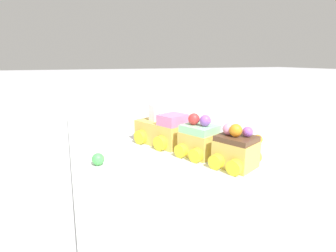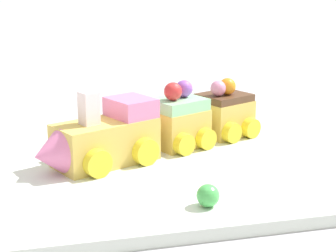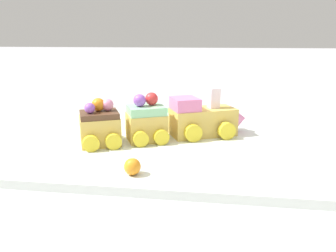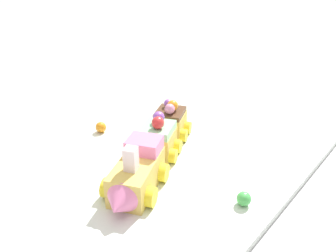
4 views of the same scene
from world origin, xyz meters
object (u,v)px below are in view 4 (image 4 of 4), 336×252
Objects in this scene: cake_train_locomotive at (135,177)px; cake_car_chocolate at (170,122)px; gumball_green at (244,199)px; cake_car_mint at (158,140)px; gumball_orange at (101,127)px.

cake_car_chocolate is (-0.17, -0.08, 0.00)m from cake_train_locomotive.
cake_train_locomotive reaches higher than gumball_green.
cake_car_chocolate is at bearing 179.95° from cake_car_mint.
cake_car_mint is at bearing 94.71° from gumball_orange.
cake_car_mint is 0.18m from gumball_green.
gumball_green is at bearing 88.54° from gumball_orange.
cake_car_mint reaches higher than cake_car_chocolate.
gumball_green is at bearing 58.91° from cake_car_mint.
cake_car_chocolate is at bearing 179.95° from cake_train_locomotive.
gumball_green is (-0.08, 0.13, -0.02)m from cake_train_locomotive.
gumball_green is at bearing 95.60° from cake_train_locomotive.
cake_train_locomotive is 0.11m from cake_car_mint.
cake_car_mint is at bearing 179.95° from cake_train_locomotive.
gumball_orange is 1.03× the size of gumball_green.
cake_train_locomotive is 1.59× the size of cake_car_chocolate.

